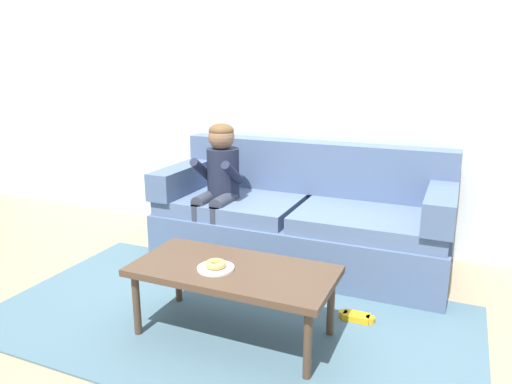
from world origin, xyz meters
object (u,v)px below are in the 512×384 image
object	(u,v)px
coffee_table	(233,275)
toy_controller	(356,318)
couch	(301,221)
donut	(216,264)
person_child	(219,179)

from	to	relation	value
coffee_table	toy_controller	distance (m)	0.85
couch	donut	size ratio (longest dim) A/B	18.85
coffee_table	person_child	xyz separation A→B (m)	(-0.62, 1.02, 0.28)
person_child	toy_controller	distance (m)	1.52
coffee_table	toy_controller	size ratio (longest dim) A/B	5.12
couch	coffee_table	distance (m)	1.23
coffee_table	toy_controller	world-z (taller)	coffee_table
couch	donut	bearing A→B (deg)	-93.78
toy_controller	donut	bearing A→B (deg)	-129.86
couch	donut	distance (m)	1.29
donut	couch	bearing A→B (deg)	86.22
coffee_table	person_child	size ratio (longest dim) A/B	1.05
coffee_table	person_child	bearing A→B (deg)	121.47
couch	person_child	size ratio (longest dim) A/B	2.05
person_child	donut	bearing A→B (deg)	-63.27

